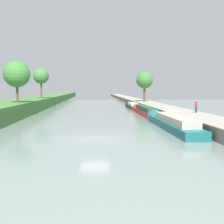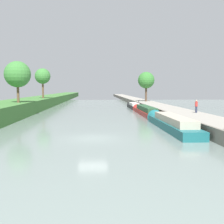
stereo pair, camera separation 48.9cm
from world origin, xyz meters
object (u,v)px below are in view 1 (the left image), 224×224
object	(u,v)px
narrowboat_black	(132,106)
person_walking	(196,106)
narrowboat_red	(144,111)
mooring_bollard_far	(137,101)
narrowboat_teal	(171,122)

from	to	relation	value
narrowboat_black	person_walking	xyz separation A→B (m)	(4.88, -24.75, 1.49)
narrowboat_red	narrowboat_black	xyz separation A→B (m)	(0.03, 14.73, -0.10)
narrowboat_red	mooring_bollard_far	size ratio (longest dim) A/B	37.51
narrowboat_black	narrowboat_teal	bearing A→B (deg)	-90.24
person_walking	narrowboat_black	bearing A→B (deg)	101.15
narrowboat_teal	person_walking	bearing A→B (deg)	50.05
narrowboat_red	narrowboat_black	world-z (taller)	narrowboat_red
narrowboat_red	person_walking	bearing A→B (deg)	-63.92
narrowboat_teal	narrowboat_red	xyz separation A→B (m)	(0.10, 16.00, -0.03)
narrowboat_teal	person_walking	distance (m)	7.92
narrowboat_red	person_walking	world-z (taller)	person_walking
person_walking	mooring_bollard_far	distance (m)	29.17
narrowboat_teal	narrowboat_black	size ratio (longest dim) A/B	1.51
mooring_bollard_far	narrowboat_red	bearing A→B (deg)	-95.60
narrowboat_black	mooring_bollard_far	bearing A→B (deg)	66.67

